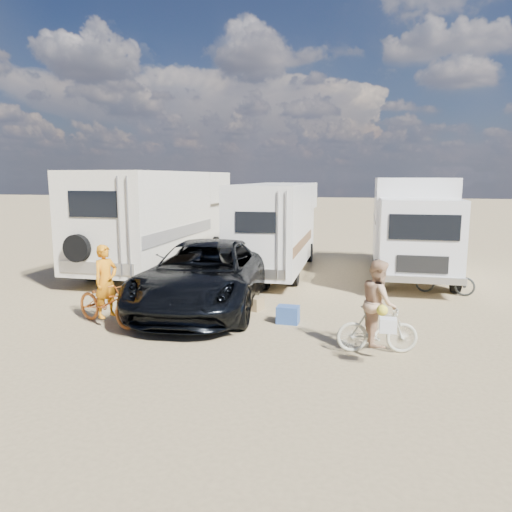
% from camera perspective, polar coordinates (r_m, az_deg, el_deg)
% --- Properties ---
extents(ground, '(140.00, 140.00, 0.00)m').
position_cam_1_polar(ground, '(9.90, -2.80, -10.00)').
color(ground, tan).
rests_on(ground, ground).
extents(rv_main, '(2.06, 7.14, 3.04)m').
position_cam_1_polar(rv_main, '(16.78, 2.52, 3.30)').
color(rv_main, white).
rests_on(rv_main, ground).
extents(rv_left, '(2.87, 8.46, 3.45)m').
position_cam_1_polar(rv_left, '(17.71, -11.30, 4.12)').
color(rv_left, beige).
rests_on(rv_left, ground).
extents(box_truck, '(2.45, 6.10, 3.24)m').
position_cam_1_polar(box_truck, '(16.44, 18.00, 3.09)').
color(box_truck, white).
rests_on(box_truck, ground).
extents(dark_suv, '(3.13, 6.13, 1.66)m').
position_cam_1_polar(dark_suv, '(12.28, -5.96, -2.21)').
color(dark_suv, black).
rests_on(dark_suv, ground).
extents(bike_man, '(2.03, 1.38, 1.01)m').
position_cam_1_polar(bike_man, '(11.33, -17.15, -5.25)').
color(bike_man, '#CD631D').
rests_on(bike_man, ground).
extents(bike_woman, '(1.56, 0.67, 0.91)m').
position_cam_1_polar(bike_woman, '(9.43, 14.09, -8.37)').
color(bike_woman, beige).
rests_on(bike_woman, ground).
extents(rider_man, '(0.59, 0.70, 1.63)m').
position_cam_1_polar(rider_man, '(11.26, -17.23, -3.73)').
color(rider_man, orange).
rests_on(rider_man, ground).
extents(rider_woman, '(0.72, 0.86, 1.59)m').
position_cam_1_polar(rider_woman, '(9.33, 14.18, -6.36)').
color(rider_woman, tan).
rests_on(rider_woman, ground).
extents(bike_parked, '(1.68, 0.95, 0.84)m').
position_cam_1_polar(bike_parked, '(14.63, 21.36, -2.58)').
color(bike_parked, '#262927').
rests_on(bike_parked, ground).
extents(cooler, '(0.51, 0.38, 0.39)m').
position_cam_1_polar(cooler, '(11.03, 3.79, -6.90)').
color(cooler, '#2C4D8D').
rests_on(cooler, ground).
extents(crate, '(0.50, 0.50, 0.32)m').
position_cam_1_polar(crate, '(12.09, -0.28, -5.60)').
color(crate, olive).
rests_on(crate, ground).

